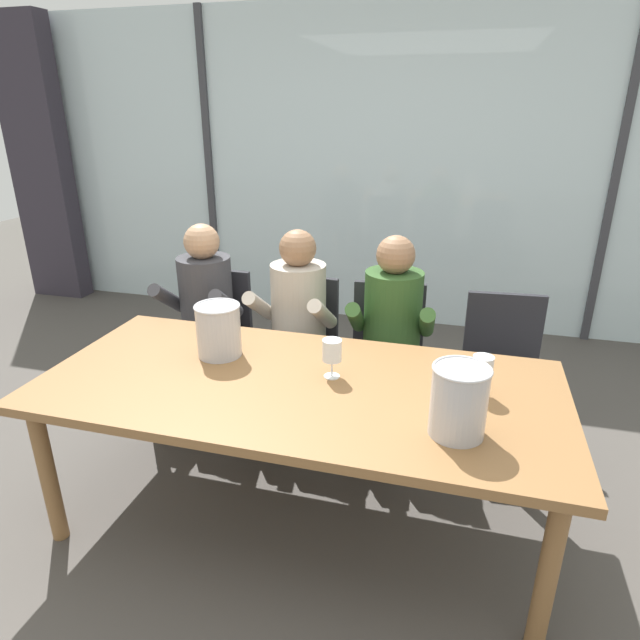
{
  "coord_description": "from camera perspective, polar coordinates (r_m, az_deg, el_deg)",
  "views": [
    {
      "loc": [
        0.63,
        -1.94,
        1.81
      ],
      "look_at": [
        0.0,
        0.35,
        0.87
      ],
      "focal_mm": 30.21,
      "sensor_mm": 36.0,
      "label": 1
    }
  ],
  "objects": [
    {
      "name": "ground",
      "position": [
        3.51,
        2.85,
        -9.46
      ],
      "size": [
        14.0,
        14.0,
        0.0
      ],
      "primitive_type": "plane",
      "color": "#4C4742"
    },
    {
      "name": "window_glass_panel",
      "position": [
        4.68,
        7.83,
        15.18
      ],
      "size": [
        7.42,
        0.03,
        2.6
      ],
      "primitive_type": "cube",
      "color": "silver",
      "rests_on": "ground"
    },
    {
      "name": "window_mullion_left",
      "position": [
        5.16,
        -11.6,
        15.54
      ],
      "size": [
        0.06,
        0.06,
        2.6
      ],
      "primitive_type": "cube",
      "color": "#38383D",
      "rests_on": "ground"
    },
    {
      "name": "window_mullion_right",
      "position": [
        4.73,
        28.75,
        12.88
      ],
      "size": [
        0.06,
        0.06,
        2.6
      ],
      "primitive_type": "cube",
      "color": "#38383D",
      "rests_on": "ground"
    },
    {
      "name": "hillside_vineyard",
      "position": [
        9.03,
        11.79,
        16.11
      ],
      "size": [
        13.42,
        2.4,
        2.01
      ],
      "primitive_type": "cube",
      "color": "#568942",
      "rests_on": "ground"
    },
    {
      "name": "curtain_heavy_drape",
      "position": [
        5.98,
        -27.45,
        14.43
      ],
      "size": [
        0.56,
        0.2,
        2.6
      ],
      "primitive_type": "cube",
      "color": "#332D38",
      "rests_on": "ground"
    },
    {
      "name": "dining_table",
      "position": [
        2.35,
        -2.29,
        -7.97
      ],
      "size": [
        2.22,
        1.02,
        0.72
      ],
      "color": "olive",
      "rests_on": "ground"
    },
    {
      "name": "chair_near_curtain",
      "position": [
        3.48,
        -11.12,
        -0.95
      ],
      "size": [
        0.45,
        0.45,
        0.86
      ],
      "rotation": [
        0.0,
        0.0,
        -0.03
      ],
      "color": "#232328",
      "rests_on": "ground"
    },
    {
      "name": "chair_left_of_center",
      "position": [
        3.29,
        -2.18,
        -1.89
      ],
      "size": [
        0.47,
        0.47,
        0.86
      ],
      "rotation": [
        0.0,
        0.0,
        -0.08
      ],
      "color": "#232328",
      "rests_on": "ground"
    },
    {
      "name": "chair_center",
      "position": [
        3.18,
        7.05,
        -2.86
      ],
      "size": [
        0.48,
        0.48,
        0.86
      ],
      "rotation": [
        0.0,
        0.0,
        0.09
      ],
      "color": "#232328",
      "rests_on": "ground"
    },
    {
      "name": "chair_right_of_center",
      "position": [
        3.15,
        18.73,
        -4.23
      ],
      "size": [
        0.47,
        0.47,
        0.86
      ],
      "rotation": [
        0.0,
        0.0,
        0.08
      ],
      "color": "#232328",
      "rests_on": "ground"
    },
    {
      "name": "person_charcoal_jacket",
      "position": [
        3.31,
        -12.46,
        0.96
      ],
      "size": [
        0.46,
        0.61,
        1.18
      ],
      "rotation": [
        0.0,
        0.0,
        0.0
      ],
      "color": "#38383D",
      "rests_on": "ground"
    },
    {
      "name": "person_beige_jumper",
      "position": [
        3.09,
        -2.78,
        -0.04
      ],
      "size": [
        0.48,
        0.63,
        1.18
      ],
      "rotation": [
        0.0,
        0.0,
        -0.07
      ],
      "color": "#B7AD9E",
      "rests_on": "ground"
    },
    {
      "name": "person_olive_shirt",
      "position": [
        2.97,
        7.52,
        -1.09
      ],
      "size": [
        0.48,
        0.62,
        1.18
      ],
      "rotation": [
        0.0,
        0.0,
        0.06
      ],
      "color": "#2D5123",
      "rests_on": "ground"
    },
    {
      "name": "ice_bucket_primary",
      "position": [
        1.97,
        14.5,
        -8.23
      ],
      "size": [
        0.21,
        0.21,
        0.26
      ],
      "color": "#B7B7BC",
      "rests_on": "dining_table"
    },
    {
      "name": "ice_bucket_secondary",
      "position": [
        2.55,
        -10.69,
        -1.0
      ],
      "size": [
        0.21,
        0.21,
        0.25
      ],
      "color": "#B7B7BC",
      "rests_on": "dining_table"
    },
    {
      "name": "wine_glass_by_left_taster",
      "position": [
        2.25,
        16.81,
        -5.03
      ],
      "size": [
        0.08,
        0.08,
        0.17
      ],
      "color": "silver",
      "rests_on": "dining_table"
    },
    {
      "name": "wine_glass_near_bucket",
      "position": [
        2.3,
        1.28,
        -3.3
      ],
      "size": [
        0.08,
        0.08,
        0.17
      ],
      "color": "silver",
      "rests_on": "dining_table"
    }
  ]
}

